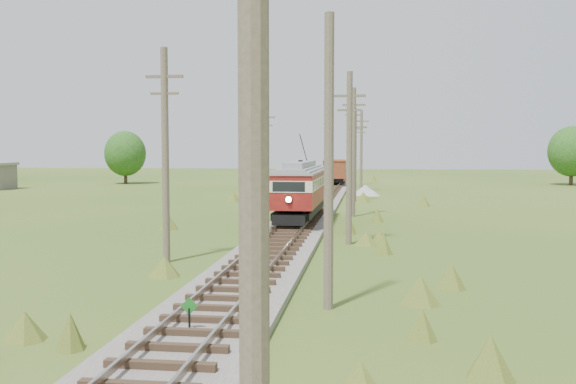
# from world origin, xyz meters

# --- Properties ---
(ground) EXTENTS (260.00, 260.00, 0.00)m
(ground) POSITION_xyz_m (0.00, 0.00, 0.00)
(ground) COLOR #2E5419
(ground) RESTS_ON ground
(railbed_main) EXTENTS (3.60, 96.00, 0.57)m
(railbed_main) POSITION_xyz_m (0.00, 34.00, 0.19)
(railbed_main) COLOR #605B54
(railbed_main) RESTS_ON ground
(switch_marker) EXTENTS (0.45, 0.06, 1.08)m
(switch_marker) POSITION_xyz_m (-0.20, 1.50, 0.63)
(switch_marker) COLOR black
(switch_marker) RESTS_ON ground
(streetcar) EXTENTS (2.72, 11.30, 5.14)m
(streetcar) POSITION_xyz_m (-0.00, 26.01, 2.44)
(streetcar) COLOR black
(streetcar) RESTS_ON ground
(gondola) EXTENTS (3.18, 8.45, 2.76)m
(gondola) POSITION_xyz_m (0.00, 65.24, 2.05)
(gondola) COLOR black
(gondola) RESTS_ON ground
(gravel_pile) EXTENTS (2.93, 3.11, 1.06)m
(gravel_pile) POSITION_xyz_m (4.02, 51.32, 0.50)
(gravel_pile) COLOR gray
(gravel_pile) RESTS_ON ground
(utility_pole_r_0) EXTENTS (1.60, 0.30, 8.50)m
(utility_pole_r_0) POSITION_xyz_m (3.20, -8.00, 4.37)
(utility_pole_r_0) COLOR brown
(utility_pole_r_0) RESTS_ON ground
(utility_pole_r_1) EXTENTS (0.30, 0.30, 8.80)m
(utility_pole_r_1) POSITION_xyz_m (3.10, 5.00, 4.40)
(utility_pole_r_1) COLOR brown
(utility_pole_r_1) RESTS_ON ground
(utility_pole_r_2) EXTENTS (1.60, 0.30, 8.60)m
(utility_pole_r_2) POSITION_xyz_m (3.30, 18.00, 4.42)
(utility_pole_r_2) COLOR brown
(utility_pole_r_2) RESTS_ON ground
(utility_pole_r_3) EXTENTS (1.60, 0.30, 9.00)m
(utility_pole_r_3) POSITION_xyz_m (3.20, 31.00, 4.63)
(utility_pole_r_3) COLOR brown
(utility_pole_r_3) RESTS_ON ground
(utility_pole_r_4) EXTENTS (1.60, 0.30, 8.40)m
(utility_pole_r_4) POSITION_xyz_m (3.00, 44.00, 4.32)
(utility_pole_r_4) COLOR brown
(utility_pole_r_4) RESTS_ON ground
(utility_pole_r_5) EXTENTS (1.60, 0.30, 8.90)m
(utility_pole_r_5) POSITION_xyz_m (3.40, 57.00, 4.58)
(utility_pole_r_5) COLOR brown
(utility_pole_r_5) RESTS_ON ground
(utility_pole_r_6) EXTENTS (1.60, 0.30, 8.70)m
(utility_pole_r_6) POSITION_xyz_m (3.20, 70.00, 4.47)
(utility_pole_r_6) COLOR brown
(utility_pole_r_6) RESTS_ON ground
(utility_pole_l_a) EXTENTS (1.60, 0.30, 9.00)m
(utility_pole_l_a) POSITION_xyz_m (-4.20, 12.00, 4.63)
(utility_pole_l_a) COLOR brown
(utility_pole_l_a) RESTS_ON ground
(utility_pole_l_b) EXTENTS (1.60, 0.30, 8.60)m
(utility_pole_l_b) POSITION_xyz_m (-4.50, 40.00, 4.42)
(utility_pole_l_b) COLOR brown
(utility_pole_l_b) RESTS_ON ground
(tree_mid_a) EXTENTS (5.46, 5.46, 7.03)m
(tree_mid_a) POSITION_xyz_m (-28.00, 68.00, 4.02)
(tree_mid_a) COLOR #38281C
(tree_mid_a) RESTS_ON ground
(tree_mid_b) EXTENTS (5.88, 5.88, 7.57)m
(tree_mid_b) POSITION_xyz_m (30.00, 72.00, 4.33)
(tree_mid_b) COLOR #38281C
(tree_mid_b) RESTS_ON ground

